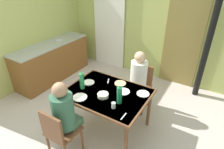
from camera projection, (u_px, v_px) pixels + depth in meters
ground_plane at (89, 118)px, 3.53m from camera, size 5.74×5.74×0.00m
wall_back at (142, 19)px, 4.47m from camera, size 4.23×0.10×2.79m
wall_left at (28, 23)px, 4.16m from camera, size 0.10×3.31×2.79m
door_wooden at (182, 43)px, 4.14m from camera, size 0.80×0.05×2.00m
stove_pipe_column at (211, 33)px, 3.51m from camera, size 0.12×0.12×2.79m
curtain_panel at (109, 24)px, 4.90m from camera, size 0.90×0.03×2.34m
kitchen_counter at (53, 61)px, 4.64m from camera, size 0.61×1.99×0.91m
dining_table at (107, 96)px, 3.00m from camera, size 1.29×0.98×0.74m
chair_near_diner at (59, 132)px, 2.57m from camera, size 0.40×0.40×0.87m
chair_far_diner at (140, 85)px, 3.61m from camera, size 0.40×0.40×0.87m
person_near_diner at (64, 110)px, 2.53m from camera, size 0.30×0.37×0.77m
person_far_diner at (138, 75)px, 3.37m from camera, size 0.30×0.37×0.77m
water_bottle_green_near at (119, 95)px, 2.67m from camera, size 0.08×0.08×0.30m
water_bottle_green_far at (82, 80)px, 3.00m from camera, size 0.07×0.07×0.31m
serving_bowl_center at (103, 95)px, 2.85m from camera, size 0.17×0.17×0.05m
dinner_plate_near_left at (89, 82)px, 3.21m from camera, size 0.20×0.20×0.01m
dinner_plate_near_right at (123, 92)px, 2.97m from camera, size 0.21×0.21×0.01m
dinner_plate_far_center at (143, 94)px, 2.92m from camera, size 0.20×0.20×0.01m
dinner_plate_far_side at (80, 97)px, 2.84m from camera, size 0.22×0.22×0.01m
drinking_glass_by_near_diner at (114, 105)px, 2.61m from camera, size 0.06×0.06×0.09m
bread_plate_sliced at (120, 83)px, 3.17m from camera, size 0.19×0.19×0.02m
cutlery_knife_near at (108, 81)px, 3.25m from camera, size 0.08×0.14×0.00m
cutlery_fork_near at (124, 116)px, 2.48m from camera, size 0.02×0.15×0.00m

